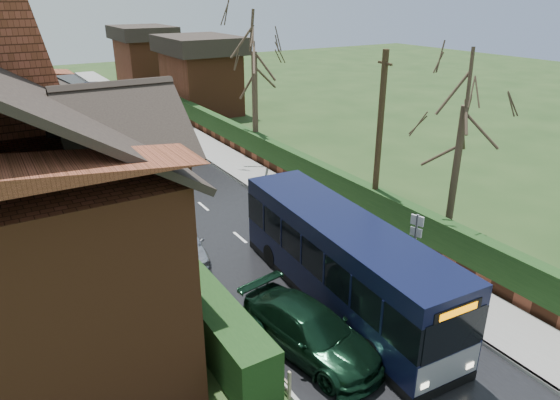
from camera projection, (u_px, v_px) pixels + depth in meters
ground at (320, 306)px, 16.98m from camera, size 140.00×140.00×0.00m
road at (203, 207)px, 24.87m from camera, size 6.00×100.00×0.02m
pavement at (276, 189)px, 26.88m from camera, size 2.50×100.00×0.14m
kerb_right at (257, 194)px, 26.31m from camera, size 0.12×100.00×0.14m
kerb_left at (143, 219)px, 23.39m from camera, size 0.12×100.00×0.10m
front_hedge at (159, 254)px, 18.75m from camera, size 1.20×16.00×1.60m
picket_fence at (179, 257)px, 19.24m from camera, size 0.10×16.00×0.90m
right_wall_hedge at (301, 168)px, 27.26m from camera, size 0.60×50.00×1.80m
bus at (342, 262)px, 16.75m from camera, size 2.93×10.17×3.05m
car_silver at (181, 242)px, 19.81m from camera, size 2.38×4.40×1.42m
car_green at (310, 331)px, 14.61m from camera, size 2.82×5.16×1.42m
car_distant at (92, 88)px, 52.40m from camera, size 2.28×4.09×1.28m
bus_stop_sign at (415, 242)px, 17.00m from camera, size 0.20×0.46×3.04m
telegraph_pole at (379, 142)px, 21.40m from camera, size 0.29×1.00×7.79m
tree_right_near at (467, 95)px, 18.49m from camera, size 3.95×3.95×8.53m
tree_right_far at (254, 44)px, 29.33m from camera, size 4.92×4.92×9.51m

